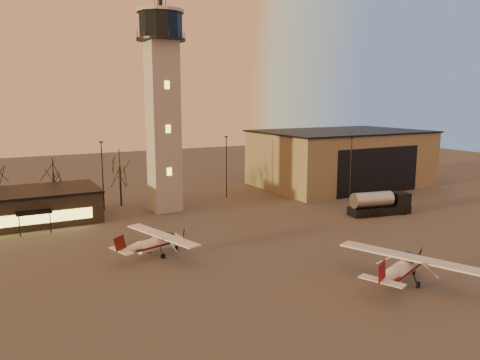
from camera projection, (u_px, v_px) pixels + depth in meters
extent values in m
plane|color=#423F3D|center=(276.00, 278.00, 42.60)|extent=(220.00, 220.00, 0.00)
cube|color=#9F9C97|center=(163.00, 128.00, 66.59)|extent=(4.00, 4.00, 24.00)
cylinder|color=black|center=(161.00, 40.00, 64.51)|extent=(6.80, 6.80, 0.30)
cylinder|color=black|center=(161.00, 26.00, 64.20)|extent=(6.00, 6.00, 3.40)
cylinder|color=#9F9C97|center=(160.00, 11.00, 63.87)|extent=(6.60, 6.60, 0.40)
cylinder|color=black|center=(160.00, 1.00, 63.63)|extent=(0.70, 0.70, 2.40)
cube|color=#928360|center=(340.00, 159.00, 88.03)|extent=(30.00, 20.00, 10.00)
cube|color=black|center=(341.00, 131.00, 87.15)|extent=(30.60, 20.60, 0.30)
cube|color=black|center=(379.00, 171.00, 79.51)|extent=(18.00, 0.10, 8.00)
cube|color=black|center=(34.00, 212.00, 56.33)|extent=(4.00, 2.00, 0.20)
cylinder|color=black|center=(103.00, 177.00, 67.53)|extent=(0.16, 0.16, 10.00)
cube|color=black|center=(101.00, 142.00, 66.67)|extent=(0.50, 0.25, 0.18)
cylinder|color=black|center=(226.00, 167.00, 76.85)|extent=(0.16, 0.16, 10.00)
cube|color=black|center=(226.00, 137.00, 75.99)|extent=(0.50, 0.25, 0.18)
cylinder|color=black|center=(351.00, 170.00, 73.89)|extent=(0.16, 0.16, 10.00)
cube|color=black|center=(352.00, 138.00, 73.03)|extent=(0.50, 0.25, 0.18)
cylinder|color=black|center=(54.00, 190.00, 70.35)|extent=(0.28, 0.28, 5.25)
cylinder|color=black|center=(121.00, 186.00, 70.99)|extent=(0.28, 0.28, 6.16)
cylinder|color=black|center=(172.00, 183.00, 77.02)|extent=(0.28, 0.28, 4.97)
cylinder|color=silver|center=(404.00, 268.00, 41.23)|extent=(5.33, 3.29, 1.46)
cone|color=silver|center=(416.00, 259.00, 43.52)|extent=(1.46, 1.67, 1.39)
cone|color=silver|center=(387.00, 279.00, 38.31)|extent=(2.96, 2.15, 1.23)
cube|color=black|center=(409.00, 259.00, 41.99)|extent=(2.00, 1.72, 0.79)
cube|color=#620E12|center=(403.00, 269.00, 41.07)|extent=(6.18, 3.66, 0.25)
cube|color=silver|center=(407.00, 257.00, 41.50)|extent=(6.19, 12.08, 0.16)
cube|color=silver|center=(382.00, 281.00, 37.52)|extent=(2.32, 3.81, 0.09)
cube|color=#620E12|center=(382.00, 272.00, 37.30)|extent=(1.48, 0.67, 1.90)
cylinder|color=white|center=(158.00, 243.00, 48.68)|extent=(4.80, 2.55, 1.31)
cone|color=white|center=(179.00, 238.00, 50.55)|extent=(1.22, 1.45, 1.25)
cone|color=white|center=(129.00, 249.00, 46.29)|extent=(2.62, 1.74, 1.11)
cube|color=black|center=(166.00, 237.00, 49.29)|extent=(1.74, 1.43, 0.70)
cube|color=#50110B|center=(157.00, 244.00, 48.55)|extent=(5.59, 2.81, 0.22)
cube|color=white|center=(162.00, 235.00, 48.89)|extent=(4.54, 11.03, 0.14)
cube|color=white|center=(121.00, 250.00, 45.65)|extent=(1.80, 3.44, 0.08)
cube|color=#50110B|center=(120.00, 244.00, 45.46)|extent=(1.36, 0.47, 1.70)
cube|color=black|center=(379.00, 210.00, 66.02)|extent=(9.24, 4.08, 1.16)
cube|color=black|center=(400.00, 199.00, 66.80)|extent=(2.50, 2.75, 1.89)
cube|color=black|center=(404.00, 196.00, 66.96)|extent=(0.46, 1.98, 1.05)
cylinder|color=#B2B2B7|center=(372.00, 200.00, 65.36)|extent=(6.18, 3.23, 2.21)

